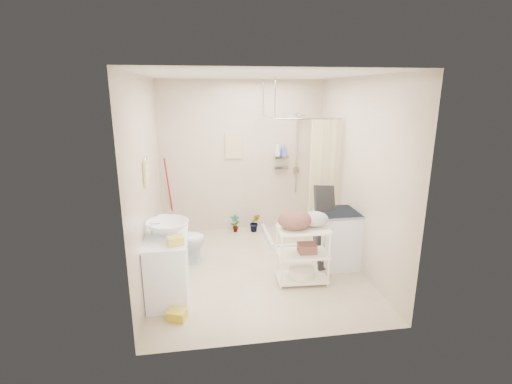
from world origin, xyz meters
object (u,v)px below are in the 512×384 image
(vanity, at_px, (168,266))
(washing_machine, at_px, (337,238))
(toilet, at_px, (181,239))
(laundry_rack, at_px, (303,250))

(vanity, bearing_deg, washing_machine, 12.15)
(vanity, xyz_separation_m, toilet, (0.12, 0.92, -0.04))
(vanity, bearing_deg, laundry_rack, 2.90)
(vanity, distance_m, toilet, 0.93)
(vanity, relative_size, laundry_rack, 0.99)
(vanity, height_order, washing_machine, washing_machine)
(laundry_rack, bearing_deg, toilet, 154.91)
(toilet, distance_m, laundry_rack, 1.78)
(washing_machine, distance_m, laundry_rack, 0.74)
(toilet, distance_m, washing_machine, 2.22)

